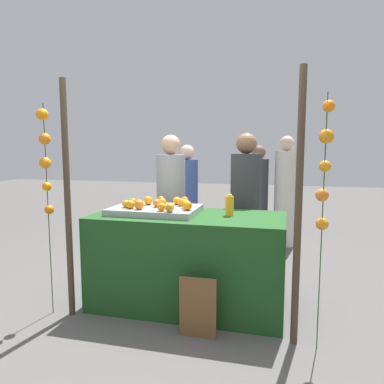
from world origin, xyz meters
TOP-DOWN VIEW (x-y plane):
  - ground_plane at (0.00, 0.00)m, footprint 24.00×24.00m
  - stall_counter at (0.00, 0.00)m, footprint 1.81×0.85m
  - orange_tray at (-0.33, 0.01)m, footprint 0.83×0.60m
  - orange_0 at (0.02, -0.10)m, footprint 0.09×0.09m
  - orange_1 at (-0.10, 0.26)m, footprint 0.08×0.08m
  - orange_2 at (-0.45, 0.12)m, footprint 0.09×0.09m
  - orange_3 at (-0.31, 0.00)m, footprint 0.08×0.08m
  - orange_4 at (-0.10, 0.13)m, footprint 0.08×0.08m
  - orange_5 at (-0.43, -0.16)m, footprint 0.09×0.09m
  - orange_6 at (-0.28, 0.07)m, footprint 0.08×0.08m
  - orange_7 at (-0.02, -0.01)m, footprint 0.09×0.09m
  - orange_8 at (-0.36, 0.26)m, footprint 0.07×0.07m
  - orange_9 at (-0.11, -0.23)m, footprint 0.08×0.08m
  - orange_10 at (-0.53, -0.14)m, footprint 0.08×0.08m
  - orange_11 at (-0.57, 0.02)m, footprint 0.08×0.08m
  - orange_12 at (-0.17, 0.20)m, footprint 0.08×0.08m
  - orange_13 at (-0.60, -0.10)m, footprint 0.07×0.07m
  - orange_14 at (-0.20, -0.20)m, footprint 0.08×0.08m
  - juice_bottle at (0.39, 0.06)m, footprint 0.08×0.08m
  - chalkboard_sign at (0.23, -0.57)m, footprint 0.30×0.03m
  - vendor_left at (-0.40, 0.74)m, footprint 0.34×0.34m
  - vendor_right at (0.46, 0.76)m, footprint 0.34×0.34m
  - crowd_person_0 at (-0.49, 1.80)m, footprint 0.32×0.32m
  - crowd_person_1 at (0.49, 2.49)m, footprint 0.31×0.31m
  - crowd_person_2 at (0.91, 2.48)m, footprint 0.34×0.34m
  - canopy_post_left at (-0.98, -0.47)m, footprint 0.06×0.06m
  - canopy_post_right at (0.98, -0.47)m, footprint 0.06×0.06m
  - garland_strand_left at (-1.18, -0.49)m, footprint 0.11×0.11m
  - garland_strand_right at (1.15, -0.52)m, footprint 0.11×0.12m

SIDE VIEW (x-z plane):
  - ground_plane at x=0.00m, z-range 0.00..0.00m
  - chalkboard_sign at x=0.23m, z-range -0.01..0.50m
  - stall_counter at x=0.00m, z-range 0.00..0.89m
  - crowd_person_1 at x=0.49m, z-range -0.05..1.51m
  - crowd_person_0 at x=-0.49m, z-range -0.05..1.52m
  - vendor_left at x=-0.40m, z-range -0.06..1.62m
  - vendor_right at x=0.46m, z-range -0.06..1.63m
  - crowd_person_2 at x=0.91m, z-range -0.06..1.65m
  - orange_tray at x=-0.33m, z-range 0.89..0.95m
  - juice_bottle at x=0.39m, z-range 0.89..1.09m
  - orange_13 at x=-0.60m, z-range 0.95..1.03m
  - orange_8 at x=-0.36m, z-range 0.95..1.03m
  - orange_1 at x=-0.10m, z-range 0.95..1.03m
  - orange_11 at x=-0.57m, z-range 0.95..1.03m
  - orange_4 at x=-0.10m, z-range 0.95..1.03m
  - orange_14 at x=-0.20m, z-range 0.95..1.03m
  - orange_3 at x=-0.31m, z-range 0.95..1.03m
  - orange_12 at x=-0.17m, z-range 0.95..1.03m
  - orange_6 at x=-0.28m, z-range 0.95..1.03m
  - orange_9 at x=-0.11m, z-range 0.95..1.03m
  - orange_10 at x=-0.53m, z-range 0.95..1.03m
  - orange_7 at x=-0.02m, z-range 0.95..1.04m
  - orange_0 at x=0.02m, z-range 0.95..1.04m
  - orange_2 at x=-0.45m, z-range 0.95..1.04m
  - orange_5 at x=-0.43m, z-range 0.95..1.04m
  - canopy_post_left at x=-0.98m, z-range 0.00..2.12m
  - canopy_post_right at x=0.98m, z-range 0.00..2.12m
  - garland_strand_right at x=1.15m, z-range 0.42..2.34m
  - garland_strand_left at x=-1.18m, z-range 0.50..2.41m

